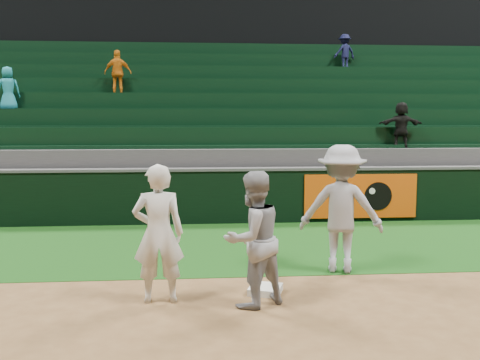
# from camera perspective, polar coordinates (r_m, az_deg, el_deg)

# --- Properties ---
(ground) EXTENTS (70.00, 70.00, 0.00)m
(ground) POSITION_cam_1_polar(r_m,az_deg,el_deg) (7.20, 1.36, -12.42)
(ground) COLOR brown
(ground) RESTS_ON ground
(foul_grass) EXTENTS (36.00, 4.20, 0.01)m
(foul_grass) POSITION_cam_1_polar(r_m,az_deg,el_deg) (10.07, -0.44, -6.90)
(foul_grass) COLOR #0F380E
(foul_grass) RESTS_ON ground
(upper_deck) EXTENTS (40.00, 12.00, 12.00)m
(upper_deck) POSITION_cam_1_polar(r_m,az_deg,el_deg) (24.51, -3.03, 15.03)
(upper_deck) COLOR black
(upper_deck) RESTS_ON ground
(first_base) EXTENTS (0.53, 0.53, 0.09)m
(first_base) POSITION_cam_1_polar(r_m,az_deg,el_deg) (7.37, 2.73, -11.59)
(first_base) COLOR white
(first_base) RESTS_ON ground
(first_baseman) EXTENTS (0.67, 0.46, 1.78)m
(first_baseman) POSITION_cam_1_polar(r_m,az_deg,el_deg) (6.89, -8.70, -5.67)
(first_baseman) COLOR silver
(first_baseman) RESTS_ON ground
(baserunner) EXTENTS (1.04, 0.99, 1.70)m
(baserunner) POSITION_cam_1_polar(r_m,az_deg,el_deg) (6.68, 1.39, -6.32)
(baserunner) COLOR #91939B
(baserunner) RESTS_ON ground
(base_coach) EXTENTS (1.40, 1.03, 1.95)m
(base_coach) POSITION_cam_1_polar(r_m,az_deg,el_deg) (8.28, 10.74, -3.03)
(base_coach) COLOR #979AA4
(base_coach) RESTS_ON foul_grass
(field_wall) EXTENTS (36.00, 0.45, 1.25)m
(field_wall) POSITION_cam_1_polar(r_m,az_deg,el_deg) (12.11, -1.09, -1.61)
(field_wall) COLOR black
(field_wall) RESTS_ON ground
(stadium_seating) EXTENTS (36.00, 5.95, 5.02)m
(stadium_seating) POSITION_cam_1_polar(r_m,az_deg,el_deg) (15.77, -2.06, 4.14)
(stadium_seating) COLOR #38383A
(stadium_seating) RESTS_ON ground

